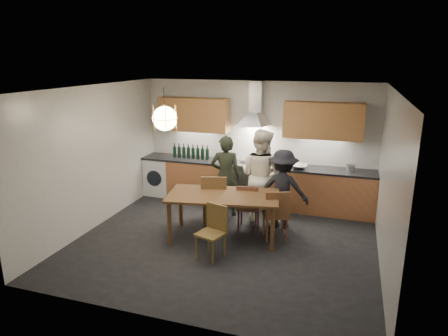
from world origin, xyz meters
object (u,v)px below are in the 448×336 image
(dining_table, at_px, (223,200))
(person_left, at_px, (226,176))
(chair_back_left, at_px, (214,198))
(person_right, at_px, (283,189))
(mixing_bowl, at_px, (299,167))
(person_mid, at_px, (261,175))
(stock_pot, at_px, (351,168))
(chair_front, at_px, (214,228))
(wine_bottles, at_px, (191,151))

(dining_table, height_order, person_left, person_left)
(chair_back_left, xyz_separation_m, person_right, (1.18, 0.43, 0.15))
(person_left, bearing_deg, mixing_bowl, -167.28)
(person_mid, distance_m, mixing_bowl, 0.94)
(person_mid, bearing_deg, mixing_bowl, -109.95)
(dining_table, distance_m, person_left, 1.07)
(stock_pot, bearing_deg, chair_back_left, -147.48)
(person_right, relative_size, stock_pot, 8.58)
(chair_front, height_order, mixing_bowl, mixing_bowl)
(person_right, distance_m, mixing_bowl, 0.95)
(stock_pot, bearing_deg, person_mid, -152.48)
(stock_pot, bearing_deg, person_right, -137.55)
(dining_table, xyz_separation_m, chair_back_left, (-0.29, 0.35, -0.12))
(person_left, height_order, person_mid, person_mid)
(mixing_bowl, xyz_separation_m, wine_bottles, (-2.39, 0.11, 0.11))
(chair_front, relative_size, wine_bottles, 1.00)
(chair_front, xyz_separation_m, person_mid, (0.36, 1.70, 0.41))
(person_mid, bearing_deg, chair_front, 99.65)
(person_mid, relative_size, wine_bottles, 2.10)
(mixing_bowl, distance_m, stock_pot, 1.01)
(dining_table, bearing_deg, person_left, 95.47)
(stock_pot, bearing_deg, mixing_bowl, -171.93)
(chair_back_left, height_order, person_mid, person_mid)
(dining_table, xyz_separation_m, person_mid, (0.43, 1.00, 0.19))
(person_mid, relative_size, person_right, 1.22)
(chair_front, xyz_separation_m, mixing_bowl, (0.98, 2.40, 0.45))
(dining_table, distance_m, stock_pot, 2.76)
(wine_bottles, bearing_deg, dining_table, -53.24)
(chair_back_left, bearing_deg, dining_table, 114.38)
(dining_table, bearing_deg, chair_front, -94.58)
(chair_back_left, distance_m, stock_pot, 2.79)
(stock_pot, bearing_deg, dining_table, -138.03)
(dining_table, xyz_separation_m, chair_front, (0.07, -0.70, -0.22))
(chair_front, distance_m, wine_bottles, 2.93)
(person_right, bearing_deg, stock_pot, -140.34)
(stock_pot, distance_m, wine_bottles, 3.39)
(wine_bottles, bearing_deg, person_left, -36.28)
(chair_back_left, bearing_deg, chair_front, 93.65)
(chair_front, xyz_separation_m, wine_bottles, (-1.41, 2.50, 0.57))
(dining_table, distance_m, mixing_bowl, 2.01)
(chair_back_left, xyz_separation_m, chair_front, (0.36, -1.05, -0.09))
(person_right, bearing_deg, chair_front, 58.28)
(person_mid, xyz_separation_m, wine_bottles, (-1.77, 0.81, 0.16))
(person_mid, relative_size, mixing_bowl, 5.18)
(chair_front, height_order, stock_pot, stock_pot)
(mixing_bowl, distance_m, wine_bottles, 2.40)
(chair_front, bearing_deg, person_left, 118.43)
(dining_table, relative_size, chair_front, 2.37)
(chair_front, distance_m, person_mid, 1.78)
(dining_table, height_order, person_right, person_right)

